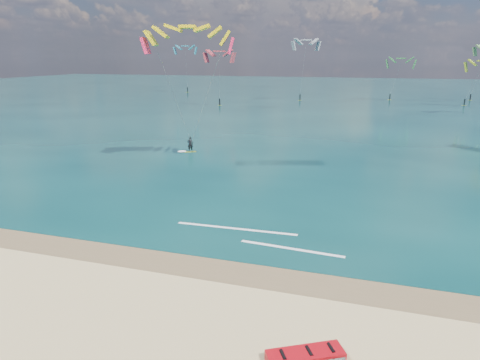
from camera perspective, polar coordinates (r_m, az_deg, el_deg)
name	(u,v)px	position (r m, az deg, el deg)	size (l,w,h in m)	color
ground	(309,137)	(56.29, 9.25, 5.63)	(320.00, 320.00, 0.00)	tan
wet_sand_strip	(203,267)	(21.83, -4.91, -11.48)	(320.00, 2.40, 0.01)	brown
sea	(344,95)	(119.54, 13.68, 10.90)	(320.00, 200.00, 0.04)	#092F31
kitesurfer_main	(189,87)	(42.45, -6.82, 12.21)	(9.93, 8.90, 14.18)	#B6E21A
shoreline_foam	(259,237)	(25.03, 2.50, -7.57)	(10.37, 2.38, 0.01)	white
distant_kites	(352,76)	(98.76, 14.67, 13.21)	(79.68, 32.42, 13.51)	#2F813B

